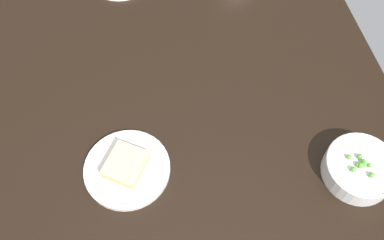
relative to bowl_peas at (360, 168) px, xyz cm
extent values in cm
cube|color=black|center=(-21.25, -37.03, -4.96)|extent=(159.75, 113.68, 4.00)
cylinder|color=white|center=(0.00, 0.01, -0.39)|extent=(17.09, 17.09, 5.15)
torus|color=white|center=(0.00, 0.01, 2.19)|extent=(17.20, 17.20, 0.80)
sphere|color=#599E38|center=(1.03, -3.01, 2.88)|extent=(1.39, 1.39, 1.39)
sphere|color=#599E38|center=(-0.37, 0.14, 2.84)|extent=(1.30, 1.30, 1.30)
sphere|color=#599E38|center=(0.15, 0.02, 2.88)|extent=(1.38, 1.38, 1.38)
sphere|color=#599E38|center=(0.40, -1.01, 2.94)|extent=(1.50, 1.50, 1.50)
sphere|color=#599E38|center=(-2.25, -2.78, 2.79)|extent=(1.21, 1.21, 1.21)
sphere|color=#599E38|center=(-0.02, -1.53, 2.74)|extent=(1.11, 1.11, 1.11)
sphere|color=#599E38|center=(-1.85, -0.26, 2.85)|extent=(1.33, 1.33, 1.33)
sphere|color=#599E38|center=(3.16, 0.58, 2.87)|extent=(1.37, 1.37, 1.37)
sphere|color=#599E38|center=(0.64, 1.17, 2.70)|extent=(1.03, 1.03, 1.03)
sphere|color=#599E38|center=(-0.31, 0.14, 2.72)|extent=(1.07, 1.07, 1.07)
cylinder|color=white|center=(-11.07, -55.12, -2.19)|extent=(21.19, 21.19, 1.54)
torus|color=#B7B7BC|center=(-11.07, -55.12, -1.42)|extent=(19.15, 19.15, 0.50)
cube|color=beige|center=(-11.07, -55.12, -0.82)|extent=(12.70, 12.42, 1.20)
cube|color=#E5B24C|center=(-11.07, -55.12, 0.18)|extent=(12.70, 12.42, 0.80)
cube|color=beige|center=(-11.07, -55.12, 1.18)|extent=(12.70, 12.42, 1.20)
camera|label=1|loc=(33.22, -47.12, 90.85)|focal=38.65mm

